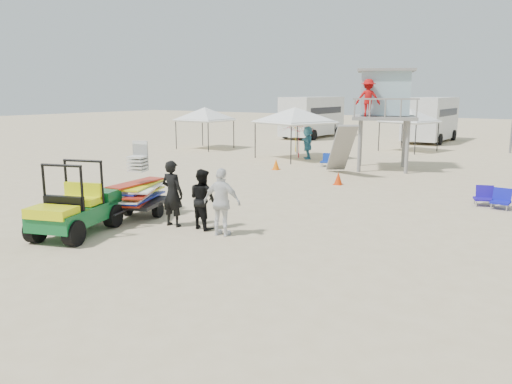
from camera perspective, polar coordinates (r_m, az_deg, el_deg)
The scene contains 20 objects.
ground at distance 10.18m, azimuth -11.97°, elevation -9.67°, with size 140.00×140.00×0.00m, color beige.
utility_cart at distance 13.55m, azimuth -20.16°, elevation -1.05°, with size 1.93×2.70×1.86m.
surf_trailer at distance 15.01m, azimuth -12.96°, elevation 0.27°, with size 1.65×2.28×1.97m.
man_left at distance 13.73m, azimuth -9.54°, elevation -0.17°, with size 0.66×0.43×1.81m, color black.
man_mid at distance 13.37m, azimuth -6.13°, elevation -0.80°, with size 0.79×0.61×1.62m, color black.
man_right at distance 12.65m, azimuth -3.90°, elevation -1.18°, with size 1.02×0.43×1.74m, color white.
lifeguard_tower at distance 24.44m, azimuth 14.42°, elevation 10.48°, with size 3.69×3.69×4.56m.
canopy_white_a at distance 27.53m, azimuth 4.46°, elevation 9.34°, with size 4.18×4.18×3.22m.
canopy_white_b at distance 32.72m, azimuth -5.89°, elevation 9.36°, with size 2.82×2.82×3.07m.
canopy_white_c at distance 32.53m, azimuth 17.17°, elevation 8.86°, with size 3.32×3.32×3.05m.
umbrella_a at distance 27.97m, azimuth 4.84°, elevation 5.83°, with size 2.07×2.11×1.90m, color red.
umbrella_b at distance 30.86m, azimuth 4.61°, elevation 6.30°, with size 2.02×2.06×1.85m, color gold.
cone_near at distance 20.07m, azimuth 9.38°, elevation 1.54°, with size 0.34×0.34×0.50m, color red.
cone_far at distance 23.72m, azimuth 2.30°, elevation 3.17°, with size 0.34×0.34×0.50m, color #FF6B08.
beach_chair_a at distance 25.08m, azimuth 8.14°, elevation 3.66°, with size 0.66×0.72×0.64m.
beach_chair_b at distance 17.79m, azimuth 24.58°, elevation -0.38°, with size 0.67×0.74×0.64m.
beach_chair_c at distance 17.50m, azimuth 26.23°, elevation -0.70°, with size 0.57×0.61×0.64m.
rv_far_left at distance 41.20m, azimuth 6.47°, elevation 8.73°, with size 2.64×6.80×3.25m.
rv_mid_left at distance 39.37m, azimuth 19.33°, elevation 8.05°, with size 2.65×6.50×3.25m.
distant_beachgoers at distance 23.69m, azimuth 14.42°, elevation 4.43°, with size 14.26×6.88×1.86m.
Camera 1 is at (6.89, -6.57, 3.60)m, focal length 35.00 mm.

